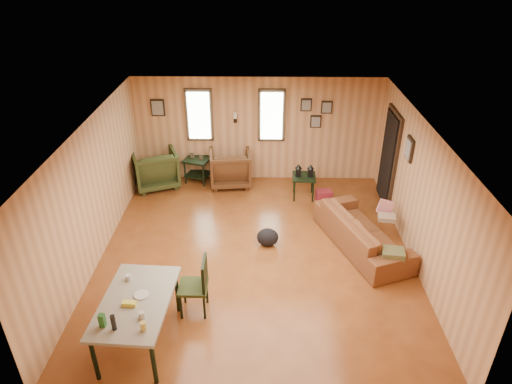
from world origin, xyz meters
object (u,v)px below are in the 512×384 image
at_px(recliner_brown, 230,166).
at_px(side_table, 304,175).
at_px(dining_table, 136,305).
at_px(end_table, 198,166).
at_px(recliner_green, 155,166).
at_px(sofa, 363,227).

xyz_separation_m(recliner_brown, side_table, (1.63, -0.59, 0.08)).
bearing_deg(dining_table, end_table, 91.24).
bearing_deg(side_table, dining_table, -121.62).
distance_m(recliner_brown, side_table, 1.73).
relative_size(recliner_brown, side_table, 1.16).
distance_m(recliner_brown, recliner_green, 1.69).
bearing_deg(dining_table, sofa, 37.23).
bearing_deg(sofa, recliner_brown, 25.93).
height_order(sofa, recliner_green, recliner_green).
distance_m(end_table, dining_table, 4.89).
distance_m(sofa, recliner_brown, 3.51).
distance_m(sofa, recliner_green, 4.83).
bearing_deg(end_table, recliner_green, -166.12).
xyz_separation_m(recliner_brown, end_table, (-0.76, 0.12, -0.07)).
bearing_deg(sofa, end_table, 31.92).
bearing_deg(sofa, side_table, 6.22).
xyz_separation_m(recliner_green, side_table, (3.31, -0.48, 0.06)).
bearing_deg(recliner_brown, side_table, 153.80).
bearing_deg(dining_table, side_table, 61.73).
height_order(recliner_green, dining_table, dining_table).
height_order(end_table, side_table, side_table).
distance_m(end_table, side_table, 2.49).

